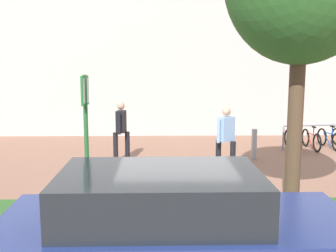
{
  "coord_description": "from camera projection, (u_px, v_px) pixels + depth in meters",
  "views": [
    {
      "loc": [
        -0.35,
        -8.72,
        2.82
      ],
      "look_at": [
        -0.13,
        2.12,
        1.13
      ],
      "focal_mm": 43.42,
      "sensor_mm": 36.0,
      "label": 1
    }
  ],
  "objects": [
    {
      "name": "person_shirt_blue",
      "position": [
        226.0,
        136.0,
        10.36
      ],
      "size": [
        0.52,
        0.43,
        1.72
      ],
      "color": "black",
      "rests_on": "ground"
    },
    {
      "name": "planter_strip",
      "position": [
        170.0,
        212.0,
        7.53
      ],
      "size": [
        7.0,
        1.1,
        0.16
      ],
      "primitive_type": "cube",
      "color": "#336028",
      "rests_on": "ground"
    },
    {
      "name": "parking_sign_post",
      "position": [
        86.0,
        126.0,
        7.25
      ],
      "size": [
        0.08,
        0.36,
        2.62
      ],
      "color": "#2D7238",
      "rests_on": "ground"
    },
    {
      "name": "building_facade",
      "position": [
        169.0,
        6.0,
        15.73
      ],
      "size": [
        28.0,
        1.2,
        10.0
      ],
      "primitive_type": "cube",
      "color": "silver",
      "rests_on": "ground"
    },
    {
      "name": "bike_rack_cluster",
      "position": [
        320.0,
        138.0,
        13.45
      ],
      "size": [
        2.64,
        1.81,
        0.83
      ],
      "color": "#99999E",
      "rests_on": "ground"
    },
    {
      "name": "bollard_steel",
      "position": [
        254.0,
        144.0,
        11.99
      ],
      "size": [
        0.16,
        0.16,
        0.9
      ],
      "primitive_type": "cylinder",
      "color": "#ADADB2",
      "rests_on": "ground"
    },
    {
      "name": "car_navy_sedan",
      "position": [
        173.0,
        234.0,
        4.95
      ],
      "size": [
        4.31,
        2.04,
        1.54
      ],
      "color": "navy",
      "rests_on": "ground"
    },
    {
      "name": "bike_at_sign",
      "position": [
        87.0,
        196.0,
        7.59
      ],
      "size": [
        1.64,
        0.56,
        0.86
      ],
      "color": "black",
      "rests_on": "ground"
    },
    {
      "name": "person_suited_navy",
      "position": [
        121.0,
        128.0,
        11.66
      ],
      "size": [
        0.47,
        0.61,
        1.72
      ],
      "color": "black",
      "rests_on": "ground"
    },
    {
      "name": "ground_plane",
      "position": [
        176.0,
        191.0,
        9.05
      ],
      "size": [
        60.0,
        60.0,
        0.0
      ],
      "primitive_type": "plane",
      "color": "#936651"
    }
  ]
}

